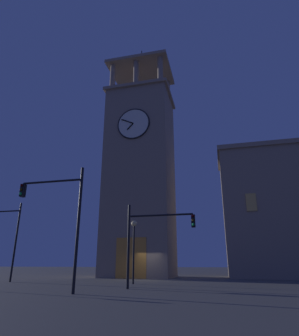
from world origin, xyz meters
TOP-DOWN VIEW (x-y plane):
  - ground_plane at (0.00, 0.00)m, footprint 200.00×200.00m
  - clocktower at (1.91, -4.59)m, footprint 8.15×7.05m
  - traffic_signal_near at (-3.04, 10.31)m, footprint 4.24×0.41m
  - traffic_signal_mid at (1.28, 13.79)m, footprint 3.88×0.41m
  - traffic_signal_far at (10.89, 6.11)m, footprint 3.52×0.41m
  - street_lamp at (-0.61, 6.05)m, footprint 0.44×0.44m

SIDE VIEW (x-z plane):
  - ground_plane at x=0.00m, z-range 0.00..0.00m
  - traffic_signal_near at x=-3.04m, z-range 0.75..5.78m
  - street_lamp at x=-0.61m, z-range 0.96..5.59m
  - traffic_signal_far at x=10.89m, z-range 0.94..7.45m
  - traffic_signal_mid at x=1.28m, z-range 0.96..7.52m
  - clocktower at x=1.91m, z-range -3.35..26.99m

